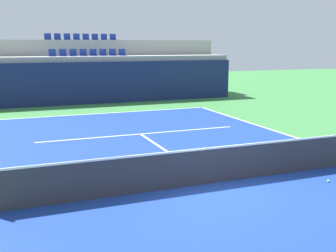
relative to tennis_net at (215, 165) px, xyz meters
The scene contains 12 objects.
ground_plane 0.51m from the tennis_net, ahead, with size 80.00×80.00×0.00m, color #387A3D.
court_surface 0.50m from the tennis_net, ahead, with size 11.00×24.00×0.01m, color navy.
baseline_far 11.96m from the tennis_net, 90.00° to the left, with size 11.00×0.10×0.00m, color white.
service_line_far 6.42m from the tennis_net, 90.00° to the left, with size 8.26×0.10×0.00m, color white.
centre_service_line 3.24m from the tennis_net, 90.00° to the left, with size 0.10×6.40×0.00m, color white.
back_wall 15.80m from the tennis_net, 90.00° to the left, with size 18.51×0.30×2.55m, color navy.
stands_tier_lower 17.16m from the tennis_net, 90.00° to the left, with size 18.51×2.40×2.86m, color #9E9E99.
stands_tier_upper 19.59m from the tennis_net, 90.00° to the left, with size 18.51×2.40×3.87m, color #9E9E99.
seating_row_lower 17.41m from the tennis_net, 90.00° to the left, with size 4.87×0.44×0.44m.
seating_row_upper 19.94m from the tennis_net, 90.00° to the left, with size 4.87×0.44×0.44m.
tennis_net is the anchor object (origin of this frame).
tennis_ball_2 3.06m from the tennis_net, 20.43° to the right, with size 0.07×0.07×0.07m, color #CCE033.
Camera 1 is at (-4.85, -9.11, 3.58)m, focal length 43.74 mm.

